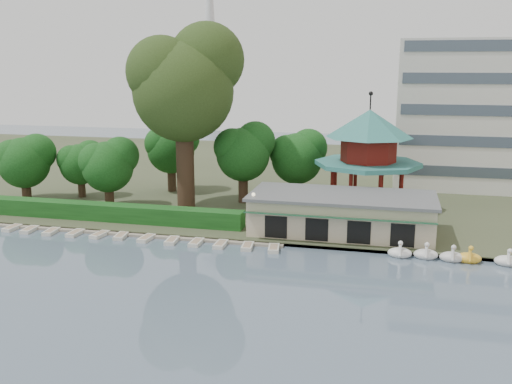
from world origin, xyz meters
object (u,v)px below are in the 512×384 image
(dock, at_px, (123,233))
(big_tree, at_px, (185,81))
(boathouse, at_px, (342,213))
(pavilion, at_px, (368,150))

(dock, height_order, big_tree, big_tree)
(dock, bearing_deg, boathouse, 12.24)
(big_tree, bearing_deg, dock, -106.03)
(pavilion, bearing_deg, dock, -148.34)
(boathouse, relative_size, pavilion, 1.38)
(dock, relative_size, big_tree, 1.58)
(dock, bearing_deg, big_tree, 73.97)
(pavilion, xyz_separation_m, big_tree, (-20.84, -3.81, 7.72))
(dock, bearing_deg, pavilion, 31.66)
(dock, relative_size, boathouse, 1.83)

